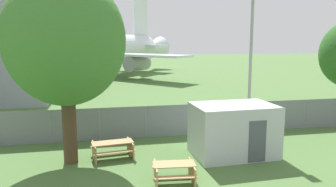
% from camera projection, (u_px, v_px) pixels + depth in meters
% --- Properties ---
extents(perimeter_fence, '(56.07, 0.07, 1.82)m').
position_uv_depth(perimeter_fence, '(145.00, 122.00, 18.42)').
color(perimeter_fence, gray).
rests_on(perimeter_fence, ground).
extents(airplane, '(28.83, 32.54, 13.49)m').
position_uv_depth(airplane, '(93.00, 50.00, 48.42)').
color(airplane, white).
rests_on(airplane, ground).
extents(portable_cabin, '(3.89, 2.66, 2.47)m').
position_uv_depth(portable_cabin, '(233.00, 130.00, 15.57)').
color(portable_cabin, silver).
rests_on(portable_cabin, ground).
extents(picnic_bench_near_cabin, '(2.06, 1.63, 0.76)m').
position_uv_depth(picnic_bench_near_cabin, '(113.00, 148.00, 15.31)').
color(picnic_bench_near_cabin, tan).
rests_on(picnic_bench_near_cabin, ground).
extents(picnic_bench_open_grass, '(1.74, 1.54, 0.76)m').
position_uv_depth(picnic_bench_open_grass, '(174.00, 171.00, 12.63)').
color(picnic_bench_open_grass, tan).
rests_on(picnic_bench_open_grass, ground).
extents(tree_behind_benches, '(5.14, 5.14, 8.29)m').
position_uv_depth(tree_behind_benches, '(65.00, 41.00, 13.92)').
color(tree_behind_benches, '#4C3823').
rests_on(tree_behind_benches, ground).
extents(light_mast, '(0.44, 0.44, 7.98)m').
position_uv_depth(light_mast, '(251.00, 51.00, 17.71)').
color(light_mast, '#99999E').
rests_on(light_mast, ground).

